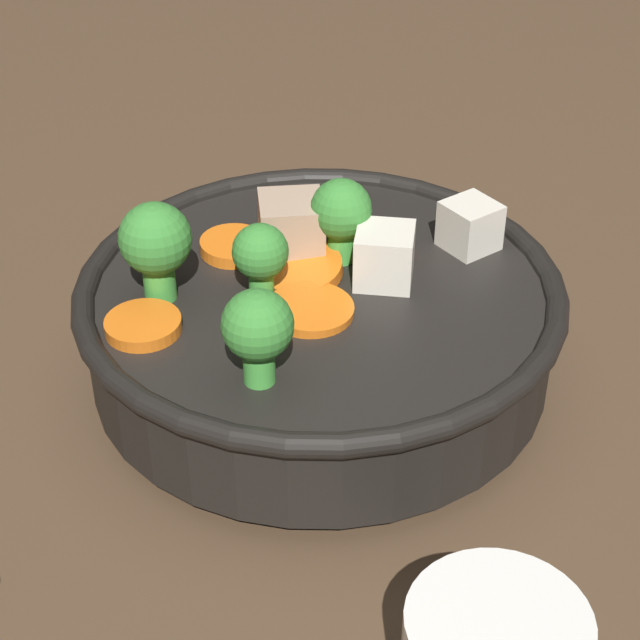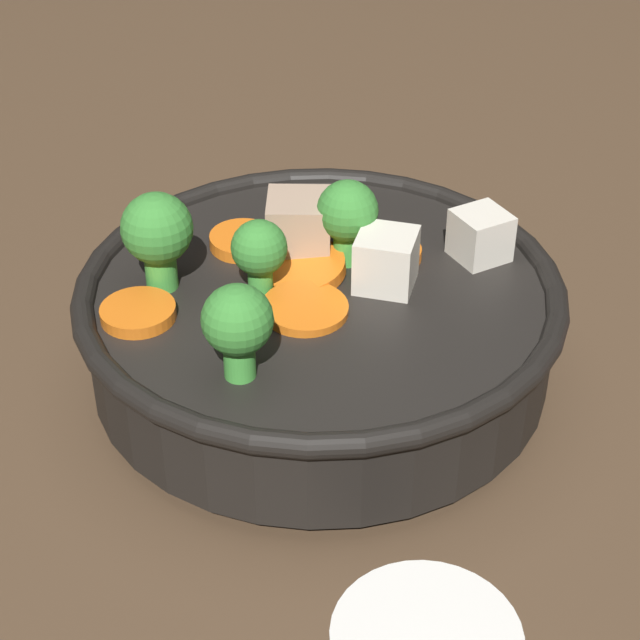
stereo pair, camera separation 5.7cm
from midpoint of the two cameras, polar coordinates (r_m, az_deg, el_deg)
The scene contains 2 objects.
ground_plane at distance 0.59m, azimuth 2.75°, elevation -3.31°, with size 3.00×3.00×0.00m, color #4C3826.
stirfry_bowl at distance 0.56m, azimuth 2.77°, elevation 0.13°, with size 0.26×0.26×0.11m.
Camera 2 is at (-0.40, 0.24, 0.37)m, focal length 60.00 mm.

